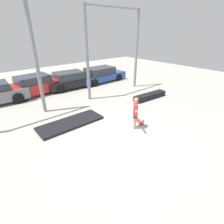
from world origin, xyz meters
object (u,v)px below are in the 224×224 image
at_px(grind_box, 150,96).
at_px(parked_car_blue, 101,75).
at_px(parked_car_red, 35,85).
at_px(manual_pad, 71,123).
at_px(parked_car_black, 71,80).
at_px(skateboarder, 135,112).
at_px(skateboard, 139,121).

distance_m(grind_box, parked_car_blue, 5.80).
height_order(grind_box, parked_car_red, parked_car_red).
xyz_separation_m(grind_box, parked_car_blue, (0.05, 5.79, 0.45)).
relative_size(manual_pad, parked_car_black, 0.80).
relative_size(grind_box, manual_pad, 0.80).
height_order(skateboarder, parked_car_black, skateboarder).
xyz_separation_m(skateboard, manual_pad, (-2.86, 2.14, 0.00)).
bearing_deg(parked_car_blue, parked_car_black, 176.24).
xyz_separation_m(skateboard, parked_car_blue, (3.25, 7.61, 0.57)).
xyz_separation_m(manual_pad, parked_car_red, (0.29, 5.86, 0.62)).
bearing_deg(parked_car_black, skateboard, -87.75).
relative_size(skateboarder, grind_box, 0.60).
relative_size(skateboard, parked_car_red, 0.19).
distance_m(skateboard, parked_car_black, 7.77).
height_order(skateboarder, parked_car_blue, skateboarder).
bearing_deg(parked_car_black, parked_car_red, 178.64).
distance_m(skateboarder, manual_pad, 3.39).
relative_size(skateboard, parked_car_black, 0.19).
distance_m(manual_pad, parked_car_black, 6.41).
height_order(skateboarder, skateboard, skateboarder).
height_order(skateboarder, manual_pad, skateboarder).
relative_size(parked_car_red, parked_car_black, 1.02).
distance_m(skateboarder, grind_box, 4.42).
bearing_deg(manual_pad, skateboarder, -47.11).
bearing_deg(parked_car_red, grind_box, -52.83).
relative_size(grind_box, parked_car_black, 0.64).
bearing_deg(manual_pad, parked_car_black, 61.35).
distance_m(skateboard, manual_pad, 3.57).
relative_size(skateboarder, manual_pad, 0.48).
distance_m(manual_pad, parked_car_blue, 8.23).
bearing_deg(parked_car_blue, parked_car_red, 174.97).
height_order(parked_car_black, parked_car_blue, parked_car_black).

